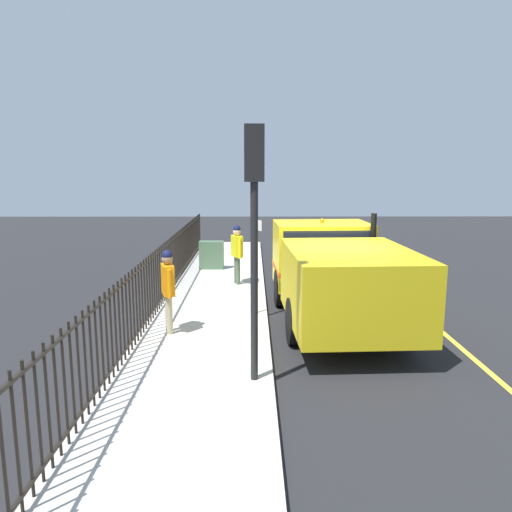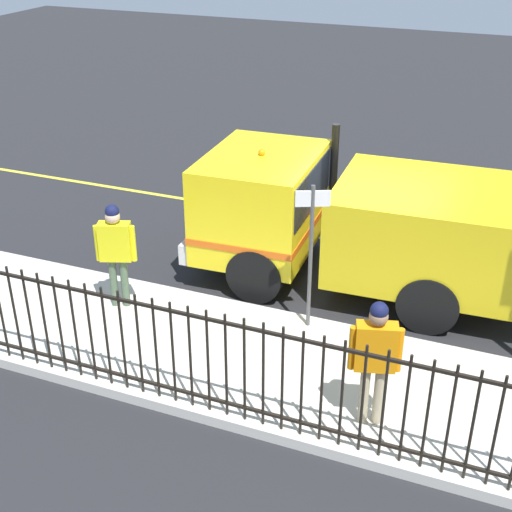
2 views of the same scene
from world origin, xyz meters
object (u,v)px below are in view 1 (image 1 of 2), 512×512
Objects in this scene: work_truck at (334,268)px; traffic_light_near at (254,203)px; pedestrian_distant at (168,283)px; traffic_cone at (419,307)px; utility_cabinet at (211,255)px; worker_standing at (237,248)px; street_sign at (257,253)px.

traffic_light_near is at bearing -120.22° from work_truck.
traffic_cone is at bearing -92.48° from pedestrian_distant.
pedestrian_distant is at bearing -163.47° from work_truck.
pedestrian_distant is 1.84× the size of utility_cabinet.
worker_standing is 0.76× the size of street_sign.
traffic_light_near is 9.39m from utility_cabinet.
traffic_light_near is at bearing -16.06° from worker_standing.
pedestrian_distant is at bearing 87.16° from utility_cabinet.
worker_standing is 0.44× the size of traffic_light_near.
work_truck is 6.37m from utility_cabinet.
street_sign reaches higher than traffic_cone.
street_sign is at bearing 172.61° from work_truck.
street_sign is at bearing 86.32° from traffic_light_near.
worker_standing is 4.60m from pedestrian_distant.
traffic_light_near reaches higher than street_sign.
street_sign reaches higher than utility_cabinet.
pedestrian_distant reaches higher than traffic_cone.
traffic_light_near is at bearing 89.02° from street_sign.
utility_cabinet is at bearing -43.59° from traffic_cone.
traffic_cone is at bearing -178.86° from street_sign.
worker_standing reaches higher than traffic_cone.
worker_standing is 3.19× the size of traffic_cone.
traffic_light_near is at bearing -159.33° from pedestrian_distant.
work_truck is 4.39m from traffic_light_near.
street_sign is (1.80, -0.15, 0.34)m from work_truck.
utility_cabinet is (3.32, -5.40, -0.63)m from work_truck.
traffic_cone is (-5.76, -1.49, -0.95)m from pedestrian_distant.
pedestrian_distant is 6.70m from utility_cabinet.
work_truck reaches higher than pedestrian_distant.
street_sign is (-1.51, 5.25, 0.97)m from utility_cabinet.
traffic_light_near reaches higher than traffic_cone.
traffic_cone is (-2.12, -0.23, -0.99)m from work_truck.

